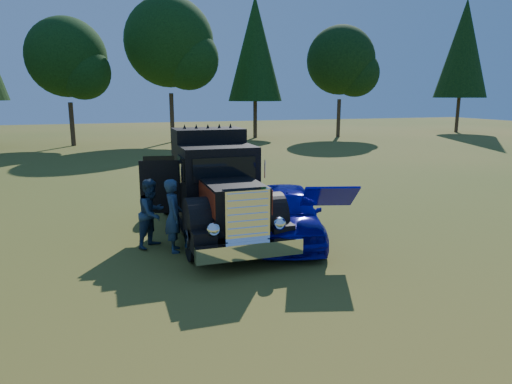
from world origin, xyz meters
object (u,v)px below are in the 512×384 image
object	(u,v)px
diamond_t_truck	(215,190)
hotrod_coupe	(286,213)
spectator_near	(174,216)
spectator_far	(152,213)

from	to	relation	value
diamond_t_truck	hotrod_coupe	xyz separation A→B (m)	(1.71, -1.24, -0.52)
diamond_t_truck	spectator_near	bearing A→B (deg)	-138.27
spectator_near	spectator_far	xyz separation A→B (m)	(-0.50, 0.55, -0.03)
diamond_t_truck	spectator_near	world-z (taller)	diamond_t_truck
hotrod_coupe	spectator_near	xyz separation A→B (m)	(-3.11, 0.00, 0.19)
diamond_t_truck	spectator_far	size ratio (longest dim) A/B	3.90
spectator_near	spectator_far	distance (m)	0.74
diamond_t_truck	spectator_far	distance (m)	2.04
spectator_far	hotrod_coupe	bearing A→B (deg)	-54.89
diamond_t_truck	spectator_far	bearing A→B (deg)	-159.94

